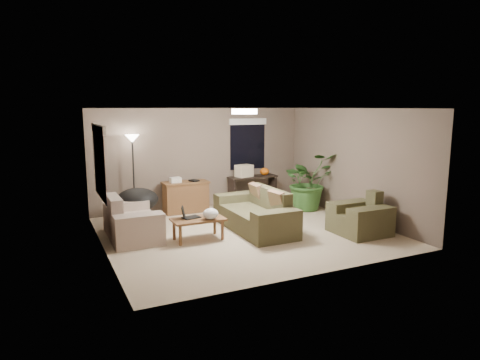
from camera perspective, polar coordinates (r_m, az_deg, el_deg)
name	(u,v)px	position (r m, az deg, el deg)	size (l,w,h in m)	color
room_shell	(244,172)	(8.54, 0.57, 1.12)	(5.50, 5.50, 5.50)	#BFA98D
main_sofa	(256,215)	(8.94, 2.15, -4.74)	(0.95, 2.20, 0.85)	#4C482D
throw_pillows	(267,198)	(8.98, 3.61, -2.37)	(0.27, 1.36, 0.47)	#8C7251
loveseat	(131,223)	(8.64, -14.36, -5.54)	(0.90, 1.60, 0.85)	beige
armchair	(360,219)	(8.98, 15.73, -5.03)	(0.95, 1.00, 0.85)	#47452B
coffee_table	(198,222)	(8.26, -5.60, -5.54)	(1.00, 0.55, 0.42)	brown
laptop	(188,215)	(8.27, -6.95, -4.68)	(0.42, 0.30, 0.24)	black
plastic_bag	(211,214)	(8.15, -3.94, -4.52)	(0.30, 0.27, 0.21)	white
desk	(186,197)	(10.44, -7.24, -2.23)	(1.10, 0.50, 0.75)	brown
desk_papers	(179,180)	(10.31, -8.09, -0.01)	(0.70, 0.29, 0.12)	silver
console_table	(253,188)	(11.19, 1.69, -1.05)	(1.30, 0.40, 0.75)	black
pumpkin	(264,171)	(11.28, 3.28, 1.14)	(0.24, 0.24, 0.19)	orange
cardboard_box	(244,171)	(11.00, 0.54, 1.23)	(0.41, 0.30, 0.30)	beige
papasan_chair	(137,203)	(9.53, -13.51, -3.05)	(1.02, 1.02, 0.80)	black
floor_lamp	(133,148)	(10.01, -14.14, 4.10)	(0.32, 0.32, 1.91)	black
ceiling_fixture	(244,111)	(8.44, 0.59, 9.13)	(0.50, 0.50, 0.10)	white
houseplant	(308,187)	(10.74, 9.03, -0.98)	(1.28, 1.43, 1.11)	#2D5923
cat_scratching_post	(312,199)	(11.00, 9.54, -2.54)	(0.32, 0.32, 0.50)	tan
window_left	(99,149)	(7.99, -18.35, 3.89)	(0.05, 1.56, 1.33)	black
window_back	(248,136)	(11.26, 1.04, 5.95)	(1.06, 0.05, 1.33)	black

